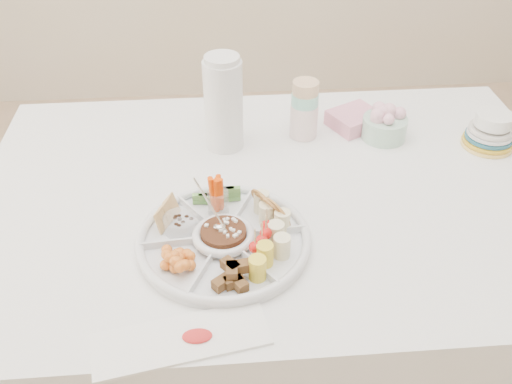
{
  "coord_description": "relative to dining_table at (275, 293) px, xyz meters",
  "views": [
    {
      "loc": [
        -0.15,
        -1.14,
        1.62
      ],
      "look_at": [
        -0.06,
        -0.1,
        0.83
      ],
      "focal_mm": 40.0,
      "sensor_mm": 36.0,
      "label": 1
    }
  ],
  "objects": [
    {
      "name": "placemat",
      "position": [
        -0.23,
        -0.45,
        0.38
      ],
      "size": [
        0.34,
        0.17,
        0.01
      ],
      "primitive_type": "cube",
      "rotation": [
        0.0,
        0.0,
        0.18
      ],
      "color": "white",
      "rests_on": "dining_table"
    },
    {
      "name": "cup_stack",
      "position": [
        0.1,
        0.25,
        0.49
      ],
      "size": [
        0.08,
        0.08,
        0.22
      ],
      "primitive_type": "cylinder",
      "rotation": [
        0.0,
        0.0,
        -0.04
      ],
      "color": "silver",
      "rests_on": "dining_table"
    },
    {
      "name": "plate_stack",
      "position": [
        0.61,
        0.16,
        0.42
      ],
      "size": [
        0.18,
        0.18,
        0.09
      ],
      "primitive_type": "cylinder",
      "rotation": [
        0.0,
        0.0,
        -0.38
      ],
      "color": "gold",
      "rests_on": "dining_table"
    },
    {
      "name": "flower_bowl",
      "position": [
        0.33,
        0.22,
        0.43
      ],
      "size": [
        0.13,
        0.13,
        0.09
      ],
      "primitive_type": "cylinder",
      "rotation": [
        0.0,
        0.0,
        0.01
      ],
      "color": "#92CEB5",
      "rests_on": "dining_table"
    },
    {
      "name": "carrot_cucumber",
      "position": [
        -0.16,
        -0.07,
        0.44
      ],
      "size": [
        0.11,
        0.11,
        0.09
      ],
      "primitive_type": null,
      "rotation": [
        0.0,
        0.0,
        0.08
      ],
      "color": "#EA4303",
      "rests_on": "party_tray"
    },
    {
      "name": "granola_chunks",
      "position": [
        -0.13,
        -0.32,
        0.42
      ],
      "size": [
        0.11,
        0.11,
        0.05
      ],
      "primitive_type": null,
      "rotation": [
        0.0,
        0.0,
        0.08
      ],
      "color": "brown",
      "rests_on": "party_tray"
    },
    {
      "name": "party_tray",
      "position": [
        -0.14,
        -0.2,
        0.4
      ],
      "size": [
        0.41,
        0.41,
        0.04
      ],
      "primitive_type": "cylinder",
      "rotation": [
        0.0,
        0.0,
        0.08
      ],
      "color": "silver",
      "rests_on": "dining_table"
    },
    {
      "name": "floor",
      "position": [
        0.0,
        0.0,
        -0.38
      ],
      "size": [
        4.0,
        4.0,
        0.0
      ],
      "primitive_type": "plane",
      "color": "tan",
      "rests_on": "ground"
    },
    {
      "name": "pita_raisins",
      "position": [
        -0.26,
        -0.14,
        0.42
      ],
      "size": [
        0.12,
        0.12,
        0.06
      ],
      "primitive_type": null,
      "rotation": [
        0.0,
        0.0,
        0.08
      ],
      "color": "#DCAF72",
      "rests_on": "party_tray"
    },
    {
      "name": "tortillas",
      "position": [
        -0.04,
        -0.12,
        0.42
      ],
      "size": [
        0.11,
        0.11,
        0.06
      ],
      "primitive_type": null,
      "rotation": [
        0.0,
        0.0,
        0.08
      ],
      "color": "#B77A37",
      "rests_on": "party_tray"
    },
    {
      "name": "napkin_stack",
      "position": [
        0.26,
        0.29,
        0.4
      ],
      "size": [
        0.17,
        0.17,
        0.05
      ],
      "primitive_type": "cube",
      "rotation": [
        0.0,
        0.0,
        0.48
      ],
      "color": "pink",
      "rests_on": "dining_table"
    },
    {
      "name": "thermos",
      "position": [
        -0.13,
        0.22,
        0.51
      ],
      "size": [
        0.12,
        0.12,
        0.27
      ],
      "primitive_type": "cylinder",
      "rotation": [
        0.0,
        0.0,
        -0.17
      ],
      "color": "silver",
      "rests_on": "dining_table"
    },
    {
      "name": "dining_table",
      "position": [
        0.0,
        0.0,
        0.0
      ],
      "size": [
        1.52,
        1.02,
        0.76
      ],
      "primitive_type": "cube",
      "color": "white",
      "rests_on": "floor"
    },
    {
      "name": "bean_dip",
      "position": [
        -0.14,
        -0.2,
        0.41
      ],
      "size": [
        0.11,
        0.11,
        0.04
      ],
      "primitive_type": "cylinder",
      "rotation": [
        0.0,
        0.0,
        0.08
      ],
      "color": "#512518",
      "rests_on": "party_tray"
    },
    {
      "name": "banana_tomato",
      "position": [
        -0.03,
        -0.25,
        0.44
      ],
      "size": [
        0.13,
        0.13,
        0.1
      ],
      "primitive_type": null,
      "rotation": [
        0.0,
        0.0,
        0.08
      ],
      "color": "#F5D563",
      "rests_on": "party_tray"
    },
    {
      "name": "cherries",
      "position": [
        -0.25,
        -0.27,
        0.42
      ],
      "size": [
        0.11,
        0.11,
        0.04
      ],
      "primitive_type": null,
      "rotation": [
        0.0,
        0.0,
        0.08
      ],
      "color": "#C85219",
      "rests_on": "party_tray"
    }
  ]
}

